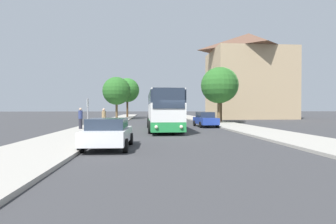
% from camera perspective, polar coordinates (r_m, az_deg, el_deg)
% --- Properties ---
extents(ground_plane, '(300.00, 300.00, 0.00)m').
position_cam_1_polar(ground_plane, '(19.16, 1.79, -5.03)').
color(ground_plane, '#38383A').
rests_on(ground_plane, ground).
extents(sidewalk_left, '(4.00, 120.00, 0.15)m').
position_cam_1_polar(sidewalk_left, '(19.64, -19.02, -4.70)').
color(sidewalk_left, '#A39E93').
rests_on(sidewalk_left, ground_plane).
extents(sidewalk_right, '(4.00, 120.00, 0.15)m').
position_cam_1_polar(sidewalk_right, '(21.11, 21.09, -4.33)').
color(sidewalk_right, '#A39E93').
rests_on(sidewalk_right, ground_plane).
extents(building_right_background, '(14.37, 11.44, 16.44)m').
position_cam_1_polar(building_right_background, '(53.34, 17.14, 7.51)').
color(building_right_background, tan).
rests_on(building_right_background, ground_plane).
extents(bus_front, '(2.86, 10.62, 3.40)m').
position_cam_1_polar(bus_front, '(23.25, -1.05, 0.48)').
color(bus_front, '#238942').
rests_on(bus_front, ground_plane).
extents(bus_middle, '(2.88, 10.56, 3.37)m').
position_cam_1_polar(bus_middle, '(38.38, -2.25, 0.57)').
color(bus_middle, '#2D519E').
rests_on(bus_middle, ground_plane).
extents(parked_car_left_curb, '(2.23, 4.09, 1.46)m').
position_cam_1_polar(parked_car_left_curb, '(13.00, -12.88, -4.42)').
color(parked_car_left_curb, silver).
rests_on(parked_car_left_curb, ground_plane).
extents(parked_car_right_near, '(2.04, 4.49, 1.56)m').
position_cam_1_polar(parked_car_right_near, '(27.79, 8.11, -1.57)').
color(parked_car_right_near, '#233D9E').
rests_on(parked_car_right_near, ground_plane).
extents(bus_stop_sign, '(0.08, 0.45, 2.52)m').
position_cam_1_polar(bus_stop_sign, '(19.71, -17.06, 0.10)').
color(bus_stop_sign, gray).
rests_on(bus_stop_sign, sidewalk_left).
extents(pedestrian_waiting_near, '(0.36, 0.36, 1.84)m').
position_cam_1_polar(pedestrian_waiting_near, '(24.16, -18.51, -1.28)').
color(pedestrian_waiting_near, '#23232D').
rests_on(pedestrian_waiting_near, sidewalk_left).
extents(pedestrian_waiting_far, '(0.36, 0.36, 1.80)m').
position_cam_1_polar(pedestrian_waiting_far, '(24.08, -13.80, -1.33)').
color(pedestrian_waiting_far, '#23232D').
rests_on(pedestrian_waiting_far, sidewalk_left).
extents(tree_left_near, '(4.90, 4.90, 7.98)m').
position_cam_1_polar(tree_left_near, '(54.40, -8.86, 4.70)').
color(tree_left_near, '#47331E').
rests_on(tree_left_near, sidewalk_left).
extents(tree_left_far, '(4.91, 4.91, 7.32)m').
position_cam_1_polar(tree_left_far, '(46.99, -11.13, 4.51)').
color(tree_left_far, brown).
rests_on(tree_left_far, sidewalk_left).
extents(tree_right_near, '(4.95, 4.95, 7.55)m').
position_cam_1_polar(tree_right_near, '(37.50, 11.39, 5.78)').
color(tree_right_near, '#47331E').
rests_on(tree_right_near, sidewalk_right).
extents(tree_right_mid, '(4.53, 4.53, 6.96)m').
position_cam_1_polar(tree_right_mid, '(33.58, 11.04, 5.71)').
color(tree_right_mid, brown).
rests_on(tree_right_mid, sidewalk_right).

